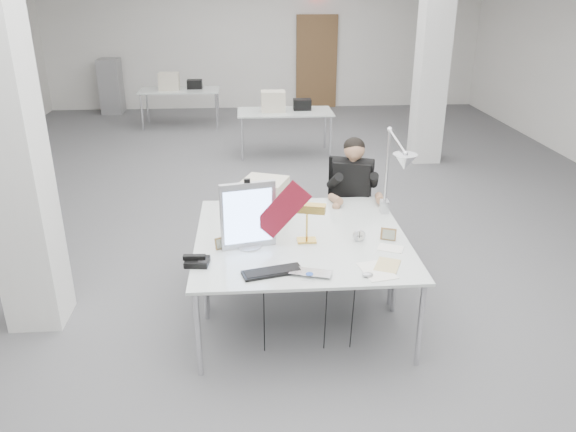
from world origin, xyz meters
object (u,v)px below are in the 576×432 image
object	(u,v)px
laptop	(310,276)
bankers_lamp	(307,222)
desk_main	(306,261)
office_chair	(350,215)
desk_phone	(197,262)
seated_person	(353,180)
beige_monitor	(264,198)
architect_lamp	(394,175)
monitor	(248,215)

from	to	relation	value
laptop	bankers_lamp	bearing A→B (deg)	103.07
desk_main	office_chair	distance (m)	1.67
desk_main	desk_phone	xyz separation A→B (m)	(-0.85, -0.02, 0.04)
desk_main	seated_person	size ratio (longest dim) A/B	2.22
seated_person	beige_monitor	bearing A→B (deg)	-130.78
architect_lamp	seated_person	bearing A→B (deg)	117.84
desk_phone	architect_lamp	world-z (taller)	architect_lamp
desk_phone	architect_lamp	distance (m)	1.88
seated_person	bankers_lamp	xyz separation A→B (m)	(-0.59, -1.13, 0.04)
monitor	laptop	xyz separation A→B (m)	(0.44, -0.55, -0.27)
office_chair	desk_phone	xyz separation A→B (m)	(-1.48, -1.54, 0.29)
beige_monitor	architect_lamp	distance (m)	1.19
desk_main	architect_lamp	size ratio (longest dim) A/B	1.95
office_chair	monitor	size ratio (longest dim) A/B	1.74
beige_monitor	bankers_lamp	bearing A→B (deg)	-38.79
desk_main	desk_phone	world-z (taller)	desk_phone
office_chair	beige_monitor	world-z (taller)	beige_monitor
desk_main	beige_monitor	xyz separation A→B (m)	(-0.30, 0.92, 0.19)
office_chair	desk_main	bearing A→B (deg)	-94.18
seated_person	architect_lamp	bearing A→B (deg)	-57.14
architect_lamp	bankers_lamp	bearing A→B (deg)	-143.76
monitor	beige_monitor	bearing A→B (deg)	64.01
laptop	desk_phone	world-z (taller)	desk_phone
seated_person	bankers_lamp	world-z (taller)	seated_person
monitor	laptop	world-z (taller)	monitor
monitor	bankers_lamp	xyz separation A→B (m)	(0.49, 0.07, -0.10)
desk_main	seated_person	xyz separation A→B (m)	(0.63, 1.47, 0.16)
beige_monitor	architect_lamp	bearing A→B (deg)	9.14
architect_lamp	beige_monitor	bearing A→B (deg)	-178.72
architect_lamp	monitor	bearing A→B (deg)	-148.96
desk_main	office_chair	world-z (taller)	office_chair
desk_main	desk_phone	distance (m)	0.85
monitor	bankers_lamp	distance (m)	0.50
beige_monitor	seated_person	bearing A→B (deg)	52.05
laptop	desk_phone	size ratio (longest dim) A/B	1.74
desk_main	architect_lamp	distance (m)	1.18
bankers_lamp	seated_person	bearing A→B (deg)	77.24
desk_phone	architect_lamp	xyz separation A→B (m)	(1.69, 0.69, 0.44)
laptop	bankers_lamp	world-z (taller)	bankers_lamp
monitor	beige_monitor	size ratio (longest dim) A/B	1.49
seated_person	desk_phone	world-z (taller)	seated_person
monitor	bankers_lamp	world-z (taller)	monitor
monitor	desk_phone	distance (m)	0.56
bankers_lamp	architect_lamp	bearing A→B (deg)	37.75
office_chair	architect_lamp	size ratio (longest dim) A/B	1.06
seated_person	beige_monitor	world-z (taller)	seated_person
seated_person	architect_lamp	world-z (taller)	architect_lamp
laptop	seated_person	bearing A→B (deg)	87.10
desk_phone	beige_monitor	xyz separation A→B (m)	(0.55, 0.94, 0.16)
office_chair	seated_person	bearing A→B (deg)	-71.63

